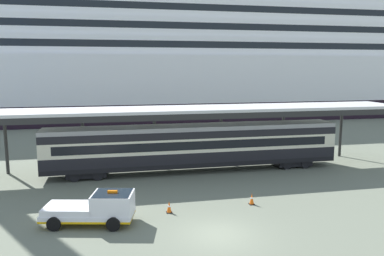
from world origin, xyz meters
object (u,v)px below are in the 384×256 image
object	(u,v)px
service_truck	(97,208)
train_carriage	(194,146)
traffic_cone_mid	(252,199)
cruise_ship	(183,59)
traffic_cone_near	(169,207)

from	to	relation	value
service_truck	train_carriage	bearing A→B (deg)	51.50
train_carriage	service_truck	size ratio (longest dim) A/B	4.61
service_truck	traffic_cone_mid	size ratio (longest dim) A/B	7.21
traffic_cone_mid	cruise_ship	bearing A→B (deg)	84.57
service_truck	traffic_cone_mid	world-z (taller)	service_truck
traffic_cone_mid	traffic_cone_near	bearing A→B (deg)	-176.70
cruise_ship	service_truck	bearing A→B (deg)	-106.02
train_carriage	traffic_cone_near	size ratio (longest dim) A/B	33.77
cruise_ship	traffic_cone_near	size ratio (longest dim) A/B	159.45
cruise_ship	train_carriage	bearing A→B (deg)	-99.31
cruise_ship	service_truck	distance (m)	54.32
traffic_cone_mid	train_carriage	bearing A→B (deg)	102.74
train_carriage	traffic_cone_mid	size ratio (longest dim) A/B	33.23
cruise_ship	traffic_cone_mid	bearing A→B (deg)	-95.43
train_carriage	traffic_cone_mid	world-z (taller)	train_carriage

